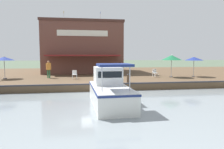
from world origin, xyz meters
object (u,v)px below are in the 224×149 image
at_px(waterfront_restaurant, 83,48).
at_px(motorboat_fourth_along, 108,90).
at_px(patio_umbrella_mid_patio_right, 194,59).
at_px(cafe_chair_beside_entrance, 107,72).
at_px(person_at_quay_edge, 49,67).
at_px(cafe_chair_back_row_seat, 75,74).
at_px(patio_umbrella_mid_patio_left, 172,58).
at_px(mooring_post, 128,79).
at_px(patio_umbrella_far_corner, 4,59).
at_px(tree_behind_restaurant, 89,40).
at_px(cafe_chair_under_first_umbrella, 155,72).

relative_size(waterfront_restaurant, motorboat_fourth_along, 1.75).
xyz_separation_m(patio_umbrella_mid_patio_right, cafe_chair_beside_entrance, (-1.42, -9.34, -1.47)).
relative_size(patio_umbrella_mid_patio_right, person_at_quay_edge, 1.25).
distance_m(waterfront_restaurant, cafe_chair_back_row_seat, 9.57).
xyz_separation_m(patio_umbrella_mid_patio_left, mooring_post, (4.12, -5.68, -1.67)).
height_order(patio_umbrella_far_corner, cafe_chair_beside_entrance, patio_umbrella_far_corner).
bearing_deg(cafe_chair_back_row_seat, person_at_quay_edge, -113.39).
height_order(patio_umbrella_mid_patio_right, mooring_post, patio_umbrella_mid_patio_right).
xyz_separation_m(motorboat_fourth_along, tree_behind_restaurant, (-22.19, -0.30, 4.58)).
distance_m(patio_umbrella_far_corner, tree_behind_restaurant, 15.78).
height_order(patio_umbrella_mid_patio_right, cafe_chair_back_row_seat, patio_umbrella_mid_patio_right).
bearing_deg(cafe_chair_beside_entrance, patio_umbrella_mid_patio_right, 81.35).
height_order(cafe_chair_under_first_umbrella, motorboat_fourth_along, motorboat_fourth_along).
relative_size(cafe_chair_under_first_umbrella, person_at_quay_edge, 0.48).
bearing_deg(patio_umbrella_far_corner, motorboat_fourth_along, 44.05).
relative_size(patio_umbrella_mid_patio_left, tree_behind_restaurant, 0.32).
relative_size(patio_umbrella_far_corner, cafe_chair_under_first_umbrella, 2.61).
distance_m(motorboat_fourth_along, tree_behind_restaurant, 22.66).
bearing_deg(patio_umbrella_mid_patio_left, waterfront_restaurant, -134.20).
distance_m(waterfront_restaurant, patio_umbrella_far_corner, 11.13).
xyz_separation_m(cafe_chair_back_row_seat, person_at_quay_edge, (-1.14, -2.63, 0.63)).
distance_m(cafe_chair_back_row_seat, mooring_post, 5.98).
distance_m(patio_umbrella_far_corner, motorboat_fourth_along, 13.21).
height_order(patio_umbrella_mid_patio_right, patio_umbrella_mid_patio_left, patio_umbrella_mid_patio_left).
distance_m(cafe_chair_under_first_umbrella, person_at_quay_edge, 11.14).
height_order(waterfront_restaurant, patio_umbrella_far_corner, waterfront_restaurant).
bearing_deg(person_at_quay_edge, cafe_chair_back_row_seat, 66.61).
bearing_deg(patio_umbrella_mid_patio_left, cafe_chair_back_row_seat, -89.39).
bearing_deg(waterfront_restaurant, cafe_chair_under_first_umbrella, 41.76).
bearing_deg(motorboat_fourth_along, person_at_quay_edge, -152.42).
distance_m(cafe_chair_beside_entrance, tree_behind_restaurant, 13.13).
xyz_separation_m(patio_umbrella_far_corner, person_at_quay_edge, (0.04, 4.21, -0.88)).
relative_size(patio_umbrella_mid_patio_right, motorboat_fourth_along, 0.37).
relative_size(patio_umbrella_mid_patio_right, cafe_chair_beside_entrance, 2.57).
xyz_separation_m(waterfront_restaurant, cafe_chair_beside_entrance, (7.43, 2.50, -2.89)).
bearing_deg(patio_umbrella_far_corner, patio_umbrella_mid_patio_right, 87.22).
height_order(patio_umbrella_mid_patio_left, mooring_post, patio_umbrella_mid_patio_left).
relative_size(cafe_chair_back_row_seat, mooring_post, 1.09).
height_order(patio_umbrella_mid_patio_right, motorboat_fourth_along, patio_umbrella_mid_patio_right).
bearing_deg(tree_behind_restaurant, cafe_chair_under_first_umbrella, 25.93).
height_order(patio_umbrella_mid_patio_left, person_at_quay_edge, patio_umbrella_mid_patio_left).
relative_size(cafe_chair_beside_entrance, cafe_chair_back_row_seat, 1.00).
height_order(cafe_chair_back_row_seat, motorboat_fourth_along, motorboat_fourth_along).
bearing_deg(tree_behind_restaurant, mooring_post, 7.80).
relative_size(cafe_chair_under_first_umbrella, motorboat_fourth_along, 0.14).
bearing_deg(waterfront_restaurant, mooring_post, 15.17).
bearing_deg(tree_behind_restaurant, patio_umbrella_mid_patio_left, 30.43).
bearing_deg(cafe_chair_under_first_umbrella, person_at_quay_edge, -92.92).
bearing_deg(cafe_chair_under_first_umbrella, patio_umbrella_mid_patio_right, 85.37).
bearing_deg(person_at_quay_edge, tree_behind_restaurant, 160.26).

